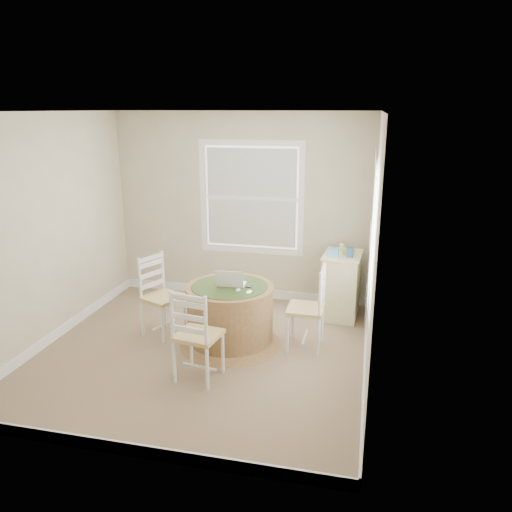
% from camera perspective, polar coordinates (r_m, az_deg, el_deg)
% --- Properties ---
extents(room, '(3.64, 3.64, 2.64)m').
position_cam_1_polar(room, '(5.37, -4.38, 2.14)').
color(room, '#846953').
rests_on(room, ground).
extents(round_table, '(1.17, 1.17, 0.71)m').
position_cam_1_polar(round_table, '(5.74, -2.97, -6.48)').
color(round_table, olive).
rests_on(round_table, ground).
extents(chair_left, '(0.53, 0.54, 0.95)m').
position_cam_1_polar(chair_left, '(6.05, -10.59, -4.63)').
color(chair_left, white).
rests_on(chair_left, ground).
extents(chair_near, '(0.48, 0.46, 0.95)m').
position_cam_1_polar(chair_near, '(5.04, -6.63, -8.92)').
color(chair_near, white).
rests_on(chair_near, ground).
extents(chair_right, '(0.40, 0.42, 0.95)m').
position_cam_1_polar(chair_right, '(5.65, 5.70, -5.99)').
color(chair_right, white).
rests_on(chair_right, ground).
extents(laptop, '(0.33, 0.30, 0.22)m').
position_cam_1_polar(laptop, '(5.64, -2.86, -3.09)').
color(laptop, white).
rests_on(laptop, round_table).
extents(mouse, '(0.06, 0.09, 0.03)m').
position_cam_1_polar(mouse, '(5.48, -2.09, -3.89)').
color(mouse, white).
rests_on(mouse, round_table).
extents(phone, '(0.05, 0.09, 0.02)m').
position_cam_1_polar(phone, '(5.43, -0.78, -4.19)').
color(phone, '#B7BABF').
rests_on(phone, round_table).
extents(keys, '(0.06, 0.05, 0.02)m').
position_cam_1_polar(keys, '(5.57, -0.85, -3.59)').
color(keys, black).
rests_on(keys, round_table).
extents(corner_chest, '(0.52, 0.66, 0.85)m').
position_cam_1_polar(corner_chest, '(6.57, 9.68, -3.31)').
color(corner_chest, beige).
rests_on(corner_chest, ground).
extents(tissue_box, '(0.13, 0.13, 0.10)m').
position_cam_1_polar(tissue_box, '(6.31, 8.78, 0.40)').
color(tissue_box, '#61B4DF').
rests_on(tissue_box, corner_chest).
extents(box_yellow, '(0.16, 0.11, 0.06)m').
position_cam_1_polar(box_yellow, '(6.48, 10.56, 0.57)').
color(box_yellow, '#CFD44A').
rests_on(box_yellow, corner_chest).
extents(box_blue, '(0.09, 0.09, 0.12)m').
position_cam_1_polar(box_blue, '(6.31, 10.76, 0.41)').
color(box_blue, '#2D5B89').
rests_on(box_blue, corner_chest).
extents(cup_cream, '(0.07, 0.07, 0.09)m').
position_cam_1_polar(cup_cream, '(6.59, 9.81, 1.00)').
color(cup_cream, beige).
rests_on(cup_cream, corner_chest).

